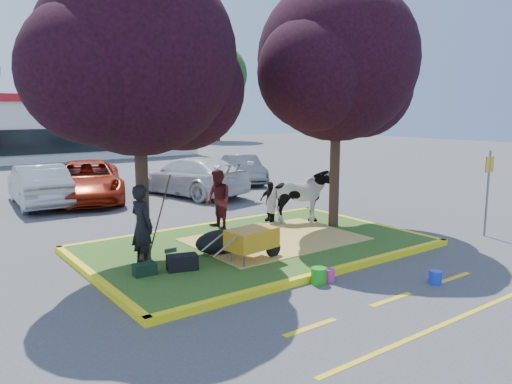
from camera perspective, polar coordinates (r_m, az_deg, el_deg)
ground at (r=12.58m, az=0.01°, el=-6.50°), size 90.00×90.00×0.00m
median_island at (r=12.56m, az=0.01°, el=-6.17°), size 8.00×5.00×0.15m
curb_near at (r=10.69m, az=8.33°, el=-9.11°), size 8.30×0.16×0.15m
curb_far at (r=14.66m, az=-5.99°, el=-3.94°), size 8.30×0.16×0.15m
curb_left at (r=10.77m, az=-18.01°, el=-9.34°), size 0.16×5.30×0.15m
curb_right at (r=15.26m, az=12.48°, el=-3.58°), size 0.16×5.30×0.15m
straw_bedding at (r=12.89m, az=2.17°, el=-5.40°), size 4.20×3.00×0.01m
tree_purple_left at (r=11.07m, az=-13.25°, el=13.88°), size 5.06×4.20×6.51m
tree_purple_right at (r=14.19m, az=9.39°, el=13.79°), size 5.30×4.40×6.82m
fire_lane_stripe_a at (r=8.33m, az=6.25°, el=-15.12°), size 1.10×0.12×0.01m
fire_lane_stripe_b at (r=9.70m, az=15.19°, el=-11.77°), size 1.10×0.12×0.01m
fire_lane_stripe_c at (r=11.26m, az=21.65°, el=-9.12°), size 1.10×0.12×0.01m
fire_lane_long at (r=9.07m, az=21.28°, el=-13.64°), size 6.00×0.10×0.01m
retail_building at (r=38.85m, az=-22.80°, el=6.96°), size 20.40×8.40×4.40m
treeline at (r=48.29m, az=-26.93°, el=13.55°), size 46.58×7.80×14.63m
cow at (r=14.50m, az=5.02°, el=-0.55°), size 2.07×1.53×1.59m
calf at (r=11.68m, az=-4.17°, el=-5.66°), size 1.26×0.74×0.54m
handler at (r=10.84m, az=-12.91°, el=-3.76°), size 0.52×0.70×1.75m
visitor_a at (r=13.85m, az=-4.34°, el=-0.87°), size 0.65×0.82×1.67m
visitor_b at (r=14.87m, az=1.63°, el=-1.06°), size 0.51×0.75×1.19m
wheelbarrow at (r=10.92m, az=-0.41°, el=-5.39°), size 1.97×0.80×0.74m
gear_bag_dark at (r=10.59m, az=-8.42°, el=-7.96°), size 0.70×0.50×0.32m
gear_bag_green at (r=10.41m, az=-12.61°, el=-8.62°), size 0.47×0.32×0.24m
sign_post at (r=14.93m, az=25.00°, el=0.83°), size 0.33×0.06×2.36m
bucket_green at (r=10.17m, az=7.18°, el=-9.50°), size 0.39×0.39×0.33m
bucket_pink at (r=10.37m, az=8.32°, el=-9.38°), size 0.24×0.24×0.26m
bucket_blue at (r=10.74m, az=19.83°, el=-9.16°), size 0.31×0.31×0.27m
car_silver at (r=19.60m, az=-23.57°, el=0.74°), size 1.90×4.67×1.51m
car_red at (r=20.01m, az=-18.74°, el=1.21°), size 4.04×5.97×1.52m
car_white at (r=20.35m, az=-7.49°, el=1.81°), size 3.27×5.69×1.55m
car_grey at (r=23.55m, az=-1.54°, el=2.62°), size 2.60×4.19×1.30m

